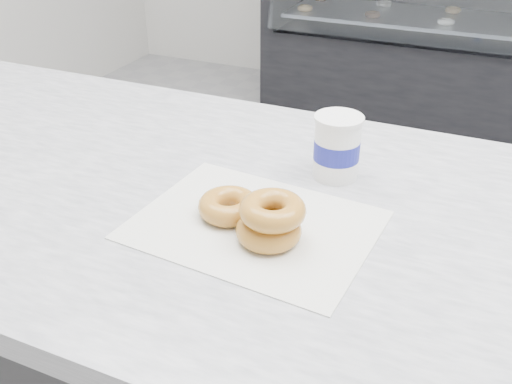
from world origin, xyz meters
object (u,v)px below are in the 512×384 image
(display_case, at_px, (484,39))
(coffee_cup, at_px, (337,146))
(donut_single, at_px, (229,206))
(donut_stack, at_px, (271,220))

(display_case, xyz_separation_m, coffee_cup, (-0.11, -2.59, 0.46))
(donut_single, bearing_deg, coffee_cup, 59.70)
(display_case, height_order, donut_stack, display_case)
(donut_single, height_order, coffee_cup, coffee_cup)
(donut_single, relative_size, donut_stack, 0.95)
(display_case, height_order, donut_single, display_case)
(display_case, xyz_separation_m, donut_stack, (-0.13, -2.81, 0.44))
(display_case, distance_m, coffee_cup, 2.64)
(display_case, relative_size, coffee_cup, 22.29)
(donut_stack, bearing_deg, display_case, 87.30)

